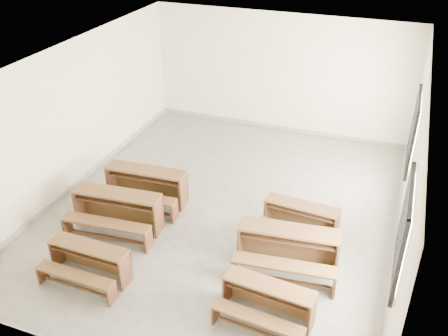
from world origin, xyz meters
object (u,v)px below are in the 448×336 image
at_px(desk_set_0, 89,260).
at_px(desk_set_2, 146,184).
at_px(desk_set_1, 117,208).
at_px(desk_set_4, 288,246).
at_px(desk_set_5, 301,217).
at_px(desk_set_3, 267,300).

xyz_separation_m(desk_set_0, desk_set_2, (-0.21, 2.45, 0.07)).
distance_m(desk_set_1, desk_set_4, 3.43).
bearing_deg(desk_set_5, desk_set_2, -174.53).
distance_m(desk_set_1, desk_set_2, 1.02).
distance_m(desk_set_2, desk_set_4, 3.50).
height_order(desk_set_0, desk_set_1, desk_set_1).
bearing_deg(desk_set_4, desk_set_2, 157.02).
xyz_separation_m(desk_set_0, desk_set_3, (3.15, 0.16, 0.00)).
distance_m(desk_set_0, desk_set_1, 1.46).
bearing_deg(desk_set_0, desk_set_2, 95.95).
relative_size(desk_set_1, desk_set_5, 1.22).
distance_m(desk_set_2, desk_set_5, 3.34).
bearing_deg(desk_set_5, desk_set_0, -136.88).
bearing_deg(desk_set_3, desk_set_4, 95.58).
distance_m(desk_set_1, desk_set_3, 3.67).
relative_size(desk_set_0, desk_set_3, 0.96).
bearing_deg(desk_set_3, desk_set_5, 95.66).
relative_size(desk_set_0, desk_set_2, 0.82).
distance_m(desk_set_0, desk_set_2, 2.46).
bearing_deg(desk_set_4, desk_set_1, 173.97).
relative_size(desk_set_3, desk_set_4, 0.81).
relative_size(desk_set_0, desk_set_1, 0.80).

